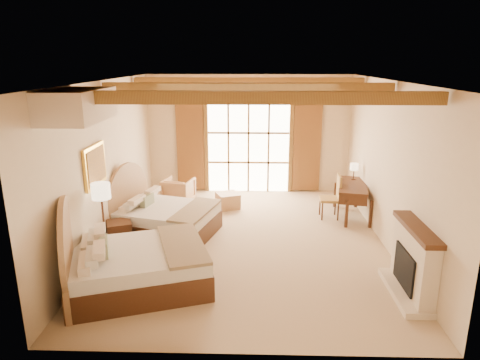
{
  "coord_description": "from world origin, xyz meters",
  "views": [
    {
      "loc": [
        0.1,
        -8.08,
        3.59
      ],
      "look_at": [
        -0.14,
        0.2,
        1.24
      ],
      "focal_mm": 32.0,
      "sensor_mm": 36.0,
      "label": 1
    }
  ],
  "objects_px": {
    "bed_far": "(160,216)",
    "desk": "(352,199)",
    "nightstand": "(120,235)",
    "bed_near": "(128,263)",
    "armchair": "(178,191)"
  },
  "relations": [
    {
      "from": "nightstand",
      "to": "armchair",
      "type": "height_order",
      "value": "armchair"
    },
    {
      "from": "bed_near",
      "to": "desk",
      "type": "distance_m",
      "value": 5.48
    },
    {
      "from": "bed_near",
      "to": "bed_far",
      "type": "height_order",
      "value": "bed_near"
    },
    {
      "from": "bed_far",
      "to": "desk",
      "type": "height_order",
      "value": "bed_far"
    },
    {
      "from": "bed_near",
      "to": "nightstand",
      "type": "bearing_deg",
      "value": 93.74
    },
    {
      "from": "armchair",
      "to": "desk",
      "type": "height_order",
      "value": "desk"
    },
    {
      "from": "armchair",
      "to": "bed_far",
      "type": "bearing_deg",
      "value": 101.48
    },
    {
      "from": "nightstand",
      "to": "bed_far",
      "type": "bearing_deg",
      "value": 27.44
    },
    {
      "from": "bed_far",
      "to": "desk",
      "type": "xyz_separation_m",
      "value": [
        4.28,
        1.14,
        0.03
      ]
    },
    {
      "from": "nightstand",
      "to": "desk",
      "type": "distance_m",
      "value": 5.28
    },
    {
      "from": "bed_near",
      "to": "desk",
      "type": "relative_size",
      "value": 1.68
    },
    {
      "from": "nightstand",
      "to": "desk",
      "type": "height_order",
      "value": "desk"
    },
    {
      "from": "bed_far",
      "to": "nightstand",
      "type": "distance_m",
      "value": 1.0
    },
    {
      "from": "bed_near",
      "to": "nightstand",
      "type": "relative_size",
      "value": 4.81
    },
    {
      "from": "armchair",
      "to": "desk",
      "type": "bearing_deg",
      "value": -178.43
    }
  ]
}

